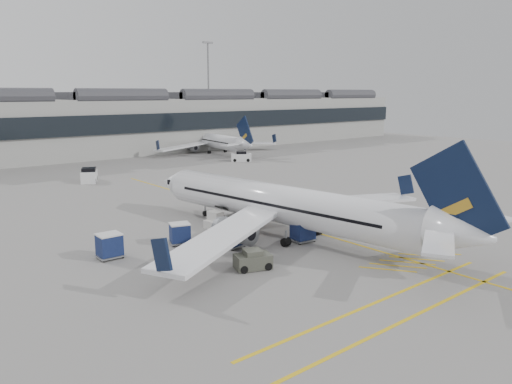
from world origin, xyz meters
TOP-DOWN VIEW (x-y plane):
  - ground at (0.00, 0.00)m, footprint 220.00×220.00m
  - apron_markings at (10.00, 10.00)m, footprint 0.25×60.00m
  - airliner_main at (7.15, 3.50)m, footprint 31.87×35.03m
  - airliner_far at (37.93, 59.11)m, footprint 27.68×30.40m
  - belt_loader at (5.01, 10.06)m, footprint 4.90×2.05m
  - baggage_cart_a at (7.12, 1.65)m, footprint 2.01×1.73m
  - baggage_cart_b at (1.71, 4.07)m, footprint 1.87×1.63m
  - baggage_cart_c at (-1.21, 7.57)m, footprint 2.04×1.85m
  - baggage_cart_d at (-7.17, 7.84)m, footprint 1.84×1.52m
  - ramp_agent_a at (7.78, 9.13)m, footprint 0.81×0.84m
  - ramp_agent_b at (5.57, 5.97)m, footprint 1.05×1.00m
  - pushback_tug at (-0.27, -0.80)m, footprint 2.87×2.24m
  - safety_cone_nose at (10.40, 25.00)m, footprint 0.40×0.40m
  - safety_cone_engine at (14.71, 8.76)m, footprint 0.32×0.32m
  - service_van_mid at (4.19, 41.04)m, footprint 3.48×4.35m
  - service_van_right at (33.71, 44.37)m, footprint 4.00×3.59m

SIDE VIEW (x-z plane):
  - ground at x=0.00m, z-range 0.00..0.00m
  - apron_markings at x=10.00m, z-range 0.00..0.01m
  - safety_cone_engine at x=14.71m, z-range 0.00..0.45m
  - safety_cone_nose at x=10.40m, z-range 0.00..0.55m
  - belt_loader at x=5.01m, z-range -0.41..1.55m
  - pushback_tug at x=-0.27m, z-range -0.08..1.33m
  - service_van_right at x=33.71m, z-range -0.10..1.76m
  - ramp_agent_b at x=5.57m, z-range 0.00..1.71m
  - service_van_mid at x=4.19m, z-range -0.11..1.89m
  - baggage_cart_b at x=1.71m, z-range 0.06..1.80m
  - baggage_cart_c at x=-1.21m, z-range 0.06..1.84m
  - ramp_agent_a at x=7.78m, z-range 0.00..1.94m
  - baggage_cart_d at x=-7.17m, z-range 0.07..1.99m
  - baggage_cart_a at x=7.12m, z-range 0.07..2.02m
  - airliner_far at x=37.93m, z-range -1.67..6.42m
  - airliner_main at x=7.15m, z-range -1.93..7.42m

